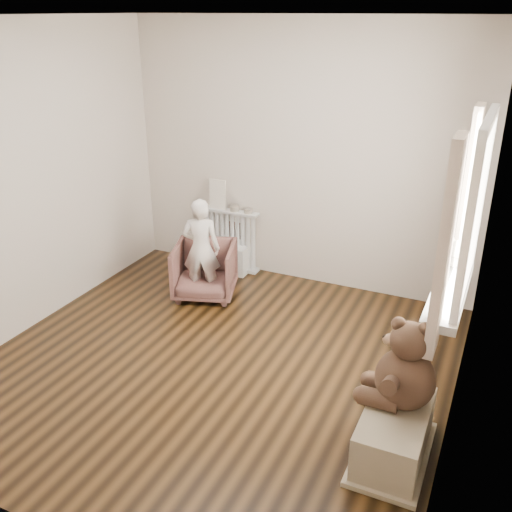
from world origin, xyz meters
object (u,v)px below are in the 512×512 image
at_px(radiator, 230,236).
at_px(toy_vanity, 233,248).
at_px(toy_bench, 395,430).
at_px(teddy_bear, 408,360).
at_px(child, 201,249).
at_px(armchair, 205,270).
at_px(plush_cat, 457,254).

height_order(radiator, toy_vanity, radiator).
bearing_deg(toy_bench, radiator, 136.68).
bearing_deg(teddy_bear, child, 149.14).
bearing_deg(toy_vanity, armchair, -89.28).
xyz_separation_m(toy_vanity, teddy_bear, (2.21, -1.99, 0.40)).
distance_m(radiator, teddy_bear, 3.04).
relative_size(armchair, child, 0.59).
bearing_deg(armchair, teddy_bear, -50.58).
bearing_deg(toy_bench, child, 147.27).
distance_m(toy_bench, teddy_bear, 0.48).
bearing_deg(child, plush_cat, 153.81).
bearing_deg(child, teddy_bear, 130.37).
bearing_deg(plush_cat, child, 173.12).
relative_size(toy_vanity, child, 0.56).
height_order(radiator, teddy_bear, teddy_bear).
bearing_deg(toy_vanity, radiator, 148.00).
bearing_deg(plush_cat, toy_vanity, 157.70).
height_order(child, plush_cat, plush_cat).
distance_m(radiator, toy_bench, 3.09).
distance_m(armchair, plush_cat, 2.47).
bearing_deg(toy_vanity, toy_bench, -43.53).
distance_m(radiator, child, 0.72).
relative_size(toy_bench, teddy_bear, 1.22).
height_order(toy_vanity, toy_bench, toy_vanity).
bearing_deg(child, armchair, -108.85).
relative_size(toy_vanity, toy_bench, 0.77).
bearing_deg(child, radiator, -104.35).
height_order(toy_vanity, plush_cat, plush_cat).
height_order(radiator, plush_cat, plush_cat).
bearing_deg(armchair, radiator, 75.99).
bearing_deg(toy_vanity, plush_cat, -22.76).
relative_size(radiator, child, 0.68).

